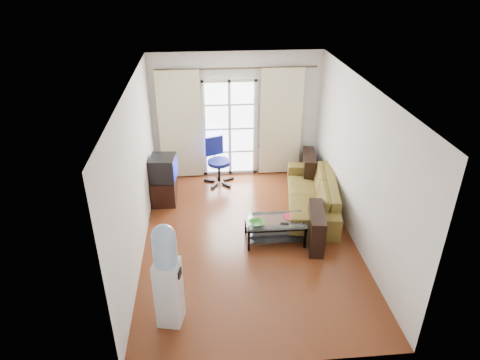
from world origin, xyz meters
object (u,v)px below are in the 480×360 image
sofa (312,194)px  task_chair (218,170)px  water_cooler (167,274)px  crt_tv (162,168)px  coffee_table (275,227)px  tv_stand (164,189)px

sofa → task_chair: bearing=-115.9°
sofa → water_cooler: size_ratio=1.54×
sofa → crt_tv: 2.94m
coffee_table → water_cooler: size_ratio=0.66×
coffee_table → water_cooler: water_cooler is taller
crt_tv → task_chair: bearing=39.1°
sofa → coffee_table: bearing=-32.1°
tv_stand → crt_tv: size_ratio=1.21×
task_chair → tv_stand: bearing=-170.8°
crt_tv → coffee_table: bearing=-31.0°
tv_stand → water_cooler: water_cooler is taller
sofa → crt_tv: size_ratio=4.17×
sofa → crt_tv: (-2.86, 0.54, 0.41)m
crt_tv → water_cooler: 3.22m
tv_stand → sofa: bearing=-11.1°
sofa → tv_stand: sofa is taller
water_cooler → crt_tv: bearing=107.8°
sofa → water_cooler: water_cooler is taller
coffee_table → tv_stand: bearing=141.9°
sofa → tv_stand: bearing=-91.5°
tv_stand → water_cooler: bearing=-84.4°
coffee_table → water_cooler: bearing=-134.8°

